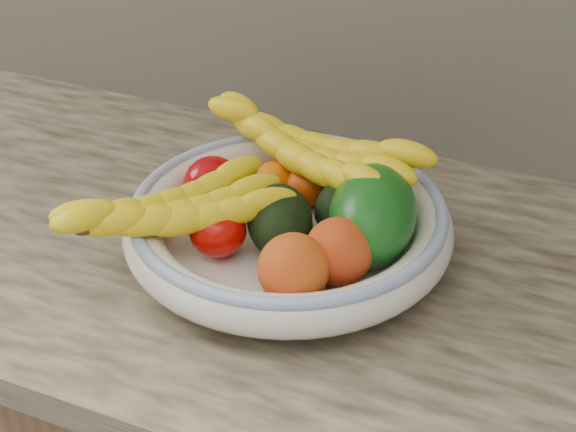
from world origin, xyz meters
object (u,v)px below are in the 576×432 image
at_px(green_mango, 373,215).
at_px(banana_bunch_front, 173,216).
at_px(fruit_bowl, 288,224).
at_px(banana_bunch_back, 307,156).

height_order(green_mango, banana_bunch_front, green_mango).
xyz_separation_m(fruit_bowl, banana_bunch_back, (-0.02, 0.10, 0.04)).
bearing_deg(banana_bunch_front, green_mango, -25.58).
distance_m(fruit_bowl, green_mango, 0.10).
xyz_separation_m(green_mango, banana_bunch_front, (-0.20, -0.10, 0.01)).
distance_m(green_mango, banana_bunch_front, 0.23).
height_order(fruit_bowl, green_mango, green_mango).
relative_size(fruit_bowl, banana_bunch_front, 1.36).
relative_size(green_mango, banana_bunch_back, 0.46).
distance_m(fruit_bowl, banana_bunch_back, 0.11).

